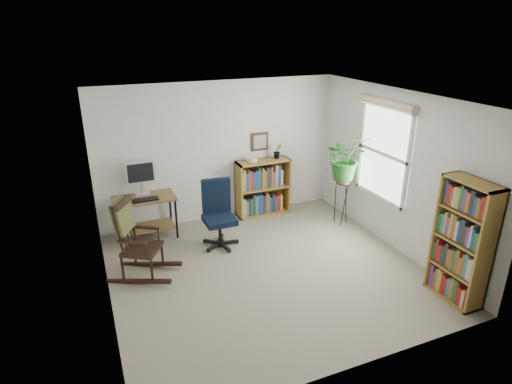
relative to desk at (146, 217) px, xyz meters
name	(u,v)px	position (x,y,z in m)	size (l,w,h in m)	color
floor	(267,271)	(1.37, -1.70, -0.34)	(4.20, 4.00, 0.00)	gray
ceiling	(269,99)	(1.37, -1.70, 2.06)	(4.20, 4.00, 0.00)	silver
wall_back	(220,152)	(1.37, 0.30, 0.86)	(4.20, 0.00, 2.40)	silver
wall_front	(358,267)	(1.37, -3.70, 0.86)	(4.20, 0.00, 2.40)	silver
wall_left	(99,218)	(-0.73, -1.70, 0.86)	(0.00, 4.00, 2.40)	silver
wall_right	(397,172)	(3.47, -1.70, 0.86)	(0.00, 4.00, 2.40)	silver
window	(383,154)	(3.43, -1.40, 1.06)	(0.12, 1.20, 1.50)	silver
desk	(146,217)	(0.00, 0.00, 0.00)	(0.96, 0.53, 0.69)	olive
monitor	(141,178)	(0.00, 0.14, 0.62)	(0.46, 0.16, 0.56)	silver
keyboard	(145,200)	(0.00, -0.12, 0.36)	(0.40, 0.15, 0.03)	black
office_chair	(219,215)	(1.00, -0.75, 0.19)	(0.58, 0.58, 1.06)	black
rocking_chair	(141,238)	(-0.23, -1.14, 0.22)	(0.59, 0.98, 1.14)	black
low_bookshelf	(263,187)	(2.11, 0.12, 0.16)	(0.96, 0.32, 1.01)	olive
tall_bookshelf	(462,242)	(3.29, -3.18, 0.45)	(0.30, 0.69, 1.58)	olive
plant_stand	(342,200)	(3.17, -0.80, 0.10)	(0.24, 0.24, 0.88)	black
spider_plant	(347,137)	(3.17, -0.80, 1.21)	(1.69, 1.88, 1.46)	#216023
potted_plant_small	(277,156)	(2.39, 0.13, 0.72)	(0.13, 0.24, 0.11)	#216023
framed_picture	(260,142)	(2.11, 0.27, 0.97)	(0.32, 0.04, 0.32)	black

